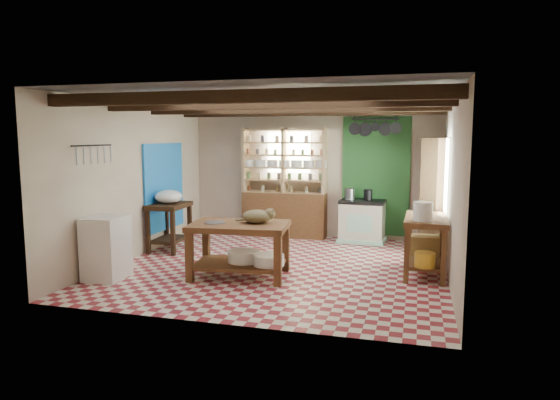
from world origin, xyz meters
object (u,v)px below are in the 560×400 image
(prep_table, at_px, (169,227))
(white_cabinet, at_px, (106,248))
(right_counter, at_px, (425,246))
(stove, at_px, (362,221))
(cat, at_px, (257,216))
(work_table, at_px, (240,250))

(prep_table, bearing_deg, white_cabinet, -93.38)
(prep_table, height_order, right_counter, right_counter)
(stove, height_order, cat, cat)
(prep_table, height_order, white_cabinet, white_cabinet)
(stove, distance_m, prep_table, 3.61)
(work_table, bearing_deg, right_counter, 11.02)
(work_table, xyz_separation_m, white_cabinet, (-1.80, -0.60, 0.06))
(right_counter, bearing_deg, white_cabinet, -161.04)
(stove, bearing_deg, cat, -110.31)
(stove, distance_m, cat, 3.05)
(work_table, distance_m, cat, 0.55)
(right_counter, bearing_deg, work_table, -161.40)
(stove, xyz_separation_m, white_cabinet, (-3.26, -3.44, 0.04))
(prep_table, bearing_deg, right_counter, -8.15)
(cat, bearing_deg, stove, 49.58)
(work_table, bearing_deg, stove, 56.16)
(white_cabinet, height_order, cat, cat)
(prep_table, bearing_deg, stove, 23.51)
(prep_table, xyz_separation_m, white_cabinet, (-0.02, -1.85, 0.03))
(prep_table, xyz_separation_m, right_counter, (4.38, -0.41, 0.00))
(cat, bearing_deg, work_table, -178.69)
(work_table, height_order, right_counter, right_counter)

